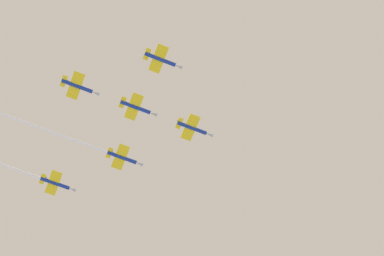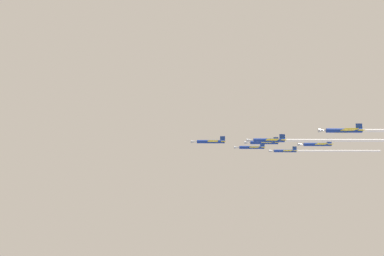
{
  "view_description": "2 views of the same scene",
  "coord_description": "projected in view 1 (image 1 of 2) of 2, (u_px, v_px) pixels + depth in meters",
  "views": [
    {
      "loc": [
        -69.07,
        8.6,
        3.36
      ],
      "look_at": [
        1.21,
        -1.7,
        188.73
      ],
      "focal_mm": 55.11,
      "sensor_mm": 36.0,
      "label": 1
    },
    {
      "loc": [
        156.91,
        25.91,
        171.79
      ],
      "look_at": [
        15.25,
        -5.81,
        192.15
      ],
      "focal_mm": 39.46,
      "sensor_mm": 36.0,
      "label": 2
    }
  ],
  "objects": [
    {
      "name": "jet_port_trail",
      "position": [
        78.0,
        86.0,
        192.26
      ],
      "size": [
        9.9,
        13.17,
        2.73
      ],
      "rotation": [
        0.0,
        0.0,
        3.38
      ],
      "color": "navy"
    },
    {
      "name": "jet_port_outer",
      "position": [
        136.0,
        108.0,
        195.58
      ],
      "size": [
        9.9,
        13.17,
        2.73
      ],
      "rotation": [
        0.0,
        0.0,
        3.38
      ],
      "color": "navy"
    },
    {
      "name": "jet_lead",
      "position": [
        193.0,
        128.0,
        198.56
      ],
      "size": [
        9.9,
        13.17,
        2.73
      ],
      "rotation": [
        0.0,
        0.0,
        3.38
      ],
      "color": "navy"
    },
    {
      "name": "jet_starboard_outer",
      "position": [
        21.0,
        172.0,
        203.64
      ],
      "size": [
        15.37,
        49.8,
        2.73
      ],
      "rotation": [
        0.0,
        0.0,
        3.38
      ],
      "color": "navy"
    },
    {
      "name": "jet_starboard_inner",
      "position": [
        161.0,
        60.0,
        189.6
      ],
      "size": [
        9.9,
        13.17,
        2.73
      ],
      "rotation": [
        0.0,
        0.0,
        3.38
      ],
      "color": "navy"
    },
    {
      "name": "jet_port_inner",
      "position": [
        84.0,
        144.0,
        198.96
      ],
      "size": [
        16.24,
        53.43,
        2.73
      ],
      "rotation": [
        0.0,
        0.0,
        3.38
      ],
      "color": "navy"
    }
  ]
}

